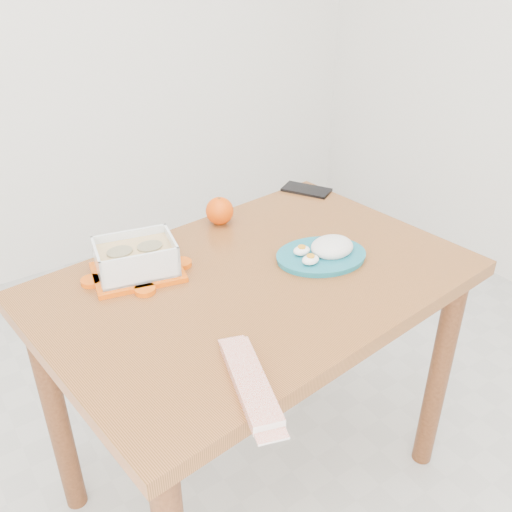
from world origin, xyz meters
TOP-DOWN VIEW (x-y plane):
  - dining_table at (0.09, 0.14)m, footprint 1.11×0.80m
  - food_container at (-0.15, 0.32)m, footprint 0.25×0.21m
  - orange_fruit at (0.16, 0.44)m, footprint 0.08×0.08m
  - rice_plate at (0.29, 0.12)m, footprint 0.29×0.29m
  - candy_bar at (-0.14, -0.17)m, footprint 0.13×0.24m
  - smartphone at (0.52, 0.48)m, footprint 0.14×0.17m

SIDE VIEW (x-z plane):
  - dining_table at x=0.09m, z-range 0.26..1.01m
  - smartphone at x=0.52m, z-range 0.75..0.76m
  - candy_bar at x=-0.14m, z-range 0.75..0.77m
  - rice_plate at x=0.29m, z-range 0.74..0.80m
  - orange_fruit at x=0.16m, z-range 0.75..0.83m
  - food_container at x=-0.15m, z-range 0.75..0.84m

